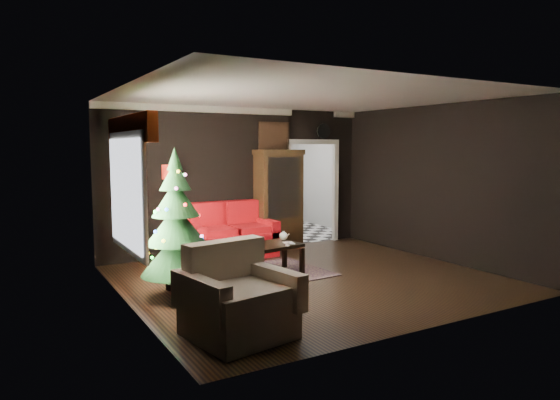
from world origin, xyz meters
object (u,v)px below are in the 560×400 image
curio_cabinet (278,202)px  teapot (283,236)px  loveseat (231,230)px  wall_clock (323,131)px  armchair (238,295)px  coffee_table (267,260)px  kitchen_table (272,219)px  floor_lamp (171,218)px  christmas_tree (176,221)px

curio_cabinet → teapot: (-0.79, -1.55, -0.38)m
loveseat → wall_clock: wall_clock is taller
armchair → coffee_table: armchair is taller
coffee_table → teapot: size_ratio=6.75×
armchair → kitchen_table: size_ratio=1.40×
floor_lamp → kitchen_table: 3.49m
christmas_tree → loveseat: bearing=49.6°
loveseat → christmas_tree: christmas_tree is taller
loveseat → coffee_table: size_ratio=1.59×
curio_cabinet → armchair: bearing=-124.9°
loveseat → wall_clock: size_ratio=5.31×
loveseat → floor_lamp: (-1.17, -0.13, 0.33)m
curio_cabinet → wall_clock: size_ratio=5.94×
loveseat → curio_cabinet: curio_cabinet is taller
curio_cabinet → floor_lamp: curio_cabinet is taller
christmas_tree → coffee_table: bearing=15.6°
wall_clock → teapot: bearing=-139.0°
kitchen_table → curio_cabinet: bearing=-114.4°
coffee_table → wall_clock: bearing=38.7°
coffee_table → kitchen_table: kitchen_table is taller
armchair → loveseat: bearing=57.0°
armchair → wall_clock: 5.99m
floor_lamp → christmas_tree: (-0.52, -1.85, 0.22)m
curio_cabinet → armchair: size_ratio=1.80×
curio_cabinet → armchair: 4.79m
armchair → kitchen_table: armchair is taller
christmas_tree → teapot: bearing=17.7°
wall_clock → kitchen_table: size_ratio=0.43×
armchair → kitchen_table: bearing=47.8°
curio_cabinet → wall_clock: bearing=8.5°
christmas_tree → wall_clock: 4.88m
curio_cabinet → christmas_tree: christmas_tree is taller
coffee_table → teapot: (0.43, 0.20, 0.31)m
curio_cabinet → floor_lamp: bearing=-171.4°
wall_clock → curio_cabinet: bearing=-171.5°
loveseat → curio_cabinet: bearing=10.8°
christmas_tree → kitchen_table: christmas_tree is taller
coffee_table → kitchen_table: (1.86, 3.18, 0.12)m
wall_clock → christmas_tree: bearing=-149.4°
armchair → wall_clock: (3.93, 4.09, 1.92)m
loveseat → floor_lamp: 1.22m
christmas_tree → wall_clock: wall_clock is taller
christmas_tree → teapot: (2.06, 0.66, -0.48)m
kitchen_table → armchair: bearing=-122.3°
curio_cabinet → floor_lamp: size_ratio=1.04×
kitchen_table → coffee_table: bearing=-120.4°
floor_lamp → coffee_table: size_ratio=1.70×
curio_cabinet → kitchen_table: (0.65, 1.43, -0.57)m
coffee_table → curio_cabinet: bearing=55.3°
coffee_table → teapot: 0.57m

